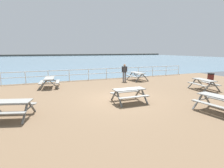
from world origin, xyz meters
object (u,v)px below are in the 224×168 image
at_px(picnic_table_mid_centre, 129,92).
at_px(visitor, 124,71).
at_px(picnic_table_near_left, 49,80).
at_px(picnic_table_corner, 10,105).
at_px(picnic_table_near_right, 204,82).
at_px(picnic_table_seaward, 137,74).
at_px(litter_bin, 211,78).
at_px(picnic_table_far_left, 218,100).

distance_m(picnic_table_mid_centre, visitor, 6.94).
height_order(picnic_table_near_left, picnic_table_corner, same).
relative_size(picnic_table_near_right, picnic_table_corner, 0.91).
height_order(picnic_table_seaward, litter_bin, litter_bin).
distance_m(picnic_table_far_left, litter_bin, 8.11).
bearing_deg(picnic_table_corner, picnic_table_far_left, 0.26).
bearing_deg(picnic_table_mid_centre, picnic_table_far_left, -42.76).
bearing_deg(picnic_table_near_right, picnic_table_far_left, 144.49).
bearing_deg(picnic_table_near_left, picnic_table_far_left, -133.71).
height_order(picnic_table_mid_centre, litter_bin, litter_bin).
bearing_deg(litter_bin, picnic_table_far_left, -138.40).
height_order(picnic_table_mid_centre, picnic_table_far_left, same).
bearing_deg(picnic_table_seaward, picnic_table_far_left, 167.63).
xyz_separation_m(picnic_table_mid_centre, picnic_table_seaward, (4.18, 6.40, 0.00)).
height_order(picnic_table_corner, visitor, visitor).
height_order(picnic_table_near_right, litter_bin, litter_bin).
xyz_separation_m(picnic_table_mid_centre, picnic_table_far_left, (3.23, -3.02, 0.00)).
distance_m(picnic_table_corner, visitor, 10.95).
xyz_separation_m(picnic_table_near_left, picnic_table_near_right, (10.77, -5.17, 0.00)).
xyz_separation_m(picnic_table_seaward, visitor, (-1.43, -0.04, 0.36)).
xyz_separation_m(picnic_table_near_right, picnic_table_seaward, (-2.52, 5.59, 0.00)).
bearing_deg(litter_bin, picnic_table_mid_centre, -165.76).
relative_size(picnic_table_far_left, picnic_table_seaward, 1.02).
bearing_deg(picnic_table_corner, picnic_table_near_left, 90.24).
bearing_deg(litter_bin, picnic_table_corner, -170.12).
xyz_separation_m(picnic_table_seaward, picnic_table_corner, (-10.12, -6.70, 0.00)).
bearing_deg(litter_bin, picnic_table_near_left, 164.85).
xyz_separation_m(picnic_table_near_right, visitor, (-3.95, 5.56, 0.36)).
distance_m(picnic_table_mid_centre, picnic_table_corner, 5.94).
height_order(picnic_table_seaward, picnic_table_corner, same).
xyz_separation_m(picnic_table_near_left, visitor, (6.82, 0.39, 0.36)).
distance_m(picnic_table_near_right, picnic_table_far_left, 5.17).
distance_m(picnic_table_mid_centre, litter_bin, 9.59).
distance_m(picnic_table_near_right, picnic_table_corner, 12.69).
distance_m(picnic_table_mid_centre, picnic_table_far_left, 4.43).
relative_size(picnic_table_mid_centre, picnic_table_corner, 0.84).
bearing_deg(visitor, picnic_table_mid_centre, -5.16).
xyz_separation_m(picnic_table_near_left, picnic_table_corner, (-1.87, -6.27, 0.00)).
distance_m(picnic_table_far_left, picnic_table_seaward, 9.47).
bearing_deg(litter_bin, visitor, 148.53).
bearing_deg(picnic_table_seaward, visitor, 84.88).
relative_size(picnic_table_corner, visitor, 1.30).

